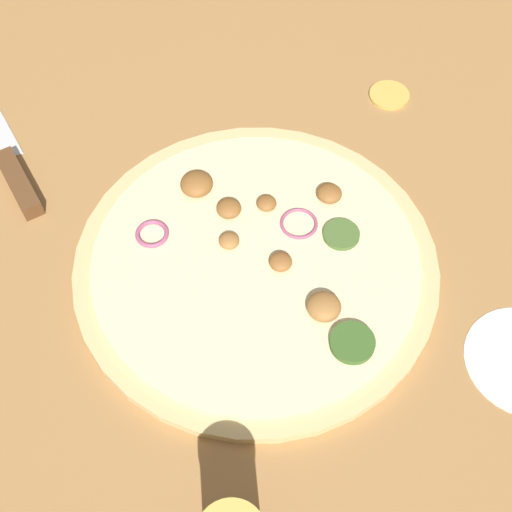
# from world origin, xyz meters

# --- Properties ---
(ground_plane) EXTENTS (3.00, 3.00, 0.00)m
(ground_plane) POSITION_xyz_m (0.00, 0.00, 0.00)
(ground_plane) COLOR #9E703F
(pizza) EXTENTS (0.36, 0.36, 0.03)m
(pizza) POSITION_xyz_m (0.00, -0.00, 0.01)
(pizza) COLOR #D6B77A
(pizza) RESTS_ON ground_plane
(knife) EXTENTS (0.28, 0.15, 0.02)m
(knife) POSITION_xyz_m (0.18, 0.26, 0.01)
(knife) COLOR silver
(knife) RESTS_ON ground_plane
(loose_cap) EXTENTS (0.05, 0.05, 0.01)m
(loose_cap) POSITION_xyz_m (0.22, -0.18, 0.00)
(loose_cap) COLOR gold
(loose_cap) RESTS_ON ground_plane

